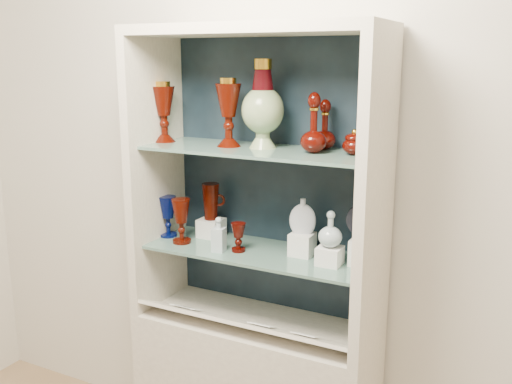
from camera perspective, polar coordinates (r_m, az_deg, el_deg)
The scene contains 30 objects.
wall_back at distance 2.43m, azimuth 2.36°, elevation 3.37°, with size 3.50×0.02×2.80m, color silver.
cabinet_back_panel at distance 2.42m, azimuth 2.04°, elevation 1.50°, with size 0.98×0.02×1.15m, color black.
cabinet_side_left at distance 2.50m, azimuth -9.87°, elevation 1.71°, with size 0.04×0.40×1.15m, color beige.
cabinet_side_right at distance 2.08m, azimuth 11.87°, elevation -0.71°, with size 0.04×0.40×1.15m, color beige.
cabinet_top_cap at distance 2.20m, azimuth 0.00°, elevation 15.95°, with size 1.00×0.40×0.04m, color beige.
shelf_lower at distance 2.34m, azimuth 0.22°, elevation -6.00°, with size 0.92×0.34×0.01m, color slate.
shelf_upper at distance 2.24m, azimuth 0.23°, elevation 4.19°, with size 0.92×0.34×0.01m, color slate.
label_ledge at distance 2.34m, azimuth -1.25°, elevation -13.06°, with size 0.92×0.18×0.01m, color beige.
label_card_0 at distance 2.30m, azimuth 0.61°, elevation -13.14°, with size 0.10×0.07×0.00m, color white.
label_card_1 at distance 2.23m, azimuth 4.97°, elevation -14.05°, with size 0.10×0.07×0.00m, color white.
label_card_2 at distance 2.46m, azimuth -6.75°, elevation -11.43°, with size 0.10×0.07×0.00m, color white.
label_card_3 at distance 2.47m, azimuth -7.25°, elevation -11.31°, with size 0.10×0.07×0.00m, color white.
pedestal_lamp_left at distance 2.44m, azimuth -9.20°, elevation 7.92°, with size 0.10×0.10×0.25m, color #3F0A01, non-canonical shape.
pedestal_lamp_right at distance 2.29m, azimuth -2.77°, elevation 7.94°, with size 0.10×0.10×0.27m, color #3F0A01, non-canonical shape.
enamel_urn at distance 2.24m, azimuth 0.68°, elevation 8.79°, with size 0.17×0.17×0.34m, color #0F4420, non-canonical shape.
ruby_decanter_a at distance 2.14m, azimuth 5.81°, elevation 7.26°, with size 0.10×0.10×0.25m, color #3A0803, non-canonical shape.
ruby_decanter_b at distance 2.23m, azimuth 6.91°, elevation 6.86°, with size 0.09×0.09×0.21m, color #3A0803, non-canonical shape.
lidded_bowl at distance 2.12m, azimuth 9.79°, elevation 4.98°, with size 0.09×0.09×0.10m, color #3A0803, non-canonical shape.
cobalt_goblet at distance 2.53m, azimuth -8.80°, elevation -2.42°, with size 0.08×0.08×0.18m, color #010940, non-canonical shape.
ruby_goblet_tall at distance 2.43m, azimuth -7.48°, elevation -2.90°, with size 0.08×0.08×0.19m, color #3F0A01, non-canonical shape.
ruby_goblet_small at distance 2.31m, azimuth -1.77°, elevation -4.55°, with size 0.06×0.06×0.12m, color #3A0803, non-canonical shape.
riser_ruby_pitcher at distance 2.51m, azimuth -4.50°, elevation -3.59°, with size 0.10×0.10×0.08m, color silver.
ruby_pitcher at distance 2.48m, azimuth -4.54°, elevation -0.95°, with size 0.12×0.08×0.16m, color #3F0A01, non-canonical shape.
clear_square_bottle at distance 2.31m, azimuth -3.75°, elevation -4.24°, with size 0.05×0.05×0.14m, color #9EB2B8, non-canonical shape.
riser_flat_flask at distance 2.28m, azimuth 4.64°, elevation -5.22°, with size 0.09×0.09×0.09m, color silver.
flat_flask at distance 2.25m, azimuth 4.70°, elevation -2.36°, with size 0.11×0.04×0.15m, color silver, non-canonical shape.
riser_clear_round_decanter at distance 2.19m, azimuth 7.38°, elevation -6.34°, with size 0.09×0.09×0.07m, color silver.
clear_round_decanter at distance 2.16m, azimuth 7.46°, elevation -3.78°, with size 0.09×0.09×0.14m, color #9EB2B8, non-canonical shape.
riser_cameo_medallion at distance 2.20m, azimuth 10.46°, elevation -5.97°, with size 0.08×0.08×0.10m, color silver.
cameo_medallion at distance 2.17m, azimuth 10.60°, elevation -2.92°, with size 0.12×0.04×0.14m, color black, non-canonical shape.
Camera 1 is at (0.99, -0.43, 1.82)m, focal length 40.00 mm.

